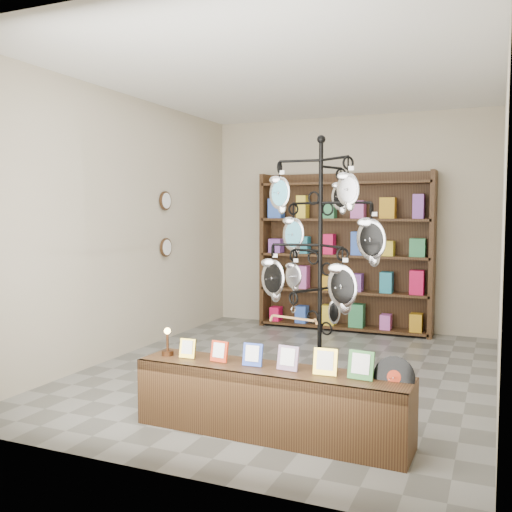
{
  "coord_description": "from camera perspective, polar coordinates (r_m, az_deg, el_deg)",
  "views": [
    {
      "loc": [
        1.97,
        -5.48,
        1.65
      ],
      "look_at": [
        0.06,
        -1.0,
        1.28
      ],
      "focal_mm": 40.0,
      "sensor_mm": 36.0,
      "label": 1
    }
  ],
  "objects": [
    {
      "name": "ground",
      "position": [
        6.06,
        3.25,
        -11.44
      ],
      "size": [
        5.0,
        5.0,
        0.0
      ],
      "primitive_type": "plane",
      "color": "slate",
      "rests_on": "ground"
    },
    {
      "name": "display_tree",
      "position": [
        5.18,
        6.45,
        1.03
      ],
      "size": [
        1.25,
        1.23,
        2.34
      ],
      "rotation": [
        0.0,
        0.0,
        -0.32
      ],
      "color": "black",
      "rests_on": "ground"
    },
    {
      "name": "front_shelf",
      "position": [
        4.35,
        1.42,
        -14.33
      ],
      "size": [
        2.08,
        0.48,
        0.73
      ],
      "rotation": [
        0.0,
        0.0,
        -0.03
      ],
      "color": "black",
      "rests_on": "ground"
    },
    {
      "name": "back_shelving",
      "position": [
        8.05,
        8.84,
        -0.1
      ],
      "size": [
        2.42,
        0.36,
        2.2
      ],
      "color": "black",
      "rests_on": "ground"
    },
    {
      "name": "wall_clocks",
      "position": [
        7.42,
        -9.02,
        3.17
      ],
      "size": [
        0.03,
        0.24,
        0.84
      ],
      "color": "black",
      "rests_on": "ground"
    },
    {
      "name": "room_envelope",
      "position": [
        5.83,
        3.33,
        6.34
      ],
      "size": [
        5.0,
        5.0,
        5.0
      ],
      "color": "#B1A68F",
      "rests_on": "ground"
    }
  ]
}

